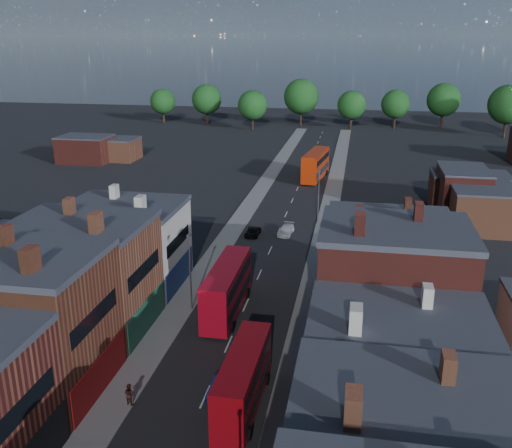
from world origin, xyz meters
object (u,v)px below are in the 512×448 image
at_px(car_3, 286,230).
at_px(ped_1, 129,394).
at_px(car_2, 253,232).
at_px(bus_1, 243,380).
at_px(bus_0, 227,288).
at_px(car_1, 223,385).
at_px(bus_2, 316,165).
at_px(ped_3, 294,387).

height_order(car_3, ped_1, ped_1).
xyz_separation_m(car_2, ped_1, (-2.02, -39.21, 0.43)).
relative_size(bus_1, ped_1, 6.12).
bearing_deg(car_2, ped_1, -92.21).
distance_m(bus_0, car_2, 23.36).
distance_m(car_2, ped_1, 39.27).
xyz_separation_m(car_1, car_3, (0.00, 37.89, -0.05)).
bearing_deg(ped_1, bus_2, -80.80).
xyz_separation_m(bus_0, bus_1, (4.68, -14.81, -0.29)).
bearing_deg(car_2, ped_3, -73.80).
distance_m(car_1, car_3, 37.89).
xyz_separation_m(car_3, ped_1, (-6.50, -40.69, 0.34)).
relative_size(bus_1, car_2, 2.67).
bearing_deg(bus_2, bus_1, -82.26).
bearing_deg(car_1, bus_0, 106.52).
bearing_deg(bus_2, car_1, -83.85).
xyz_separation_m(car_2, ped_3, (10.01, -36.20, 0.46)).
relative_size(bus_2, car_2, 3.30).
relative_size(car_2, ped_3, 2.20).
bearing_deg(bus_0, bus_2, 85.88).
height_order(ped_1, ped_3, ped_3).
xyz_separation_m(car_1, ped_1, (-6.50, -2.80, 0.29)).
xyz_separation_m(bus_1, bus_2, (-0.61, 72.42, 0.52)).
bearing_deg(car_3, car_1, -84.70).
height_order(bus_0, bus_2, bus_2).
xyz_separation_m(bus_2, ped_1, (-7.87, -73.63, -1.96)).
bearing_deg(ped_1, bus_0, -88.04).
relative_size(bus_2, ped_3, 7.26).
bearing_deg(ped_3, bus_0, 16.84).
bearing_deg(car_2, car_3, 18.95).
height_order(car_1, ped_1, ped_1).
bearing_deg(ped_3, ped_1, 88.60).
xyz_separation_m(bus_2, ped_3, (4.15, -70.61, -1.93)).
distance_m(ped_1, ped_3, 12.40).
bearing_deg(car_1, car_2, 101.99).
bearing_deg(bus_0, car_3, 83.68).
bearing_deg(car_3, ped_3, -76.35).
height_order(bus_0, ped_1, bus_0).
relative_size(ped_1, ped_3, 0.96).
distance_m(car_1, ped_1, 7.08).
bearing_deg(car_3, bus_1, -81.83).
xyz_separation_m(bus_0, car_2, (-1.78, 23.19, -2.17)).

